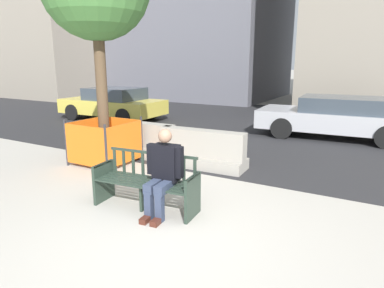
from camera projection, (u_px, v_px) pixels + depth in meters
ground_plane at (160, 241)px, 4.51m from camera, size 200.00×200.00×0.00m
street_asphalt at (303, 130)px, 11.86m from camera, size 120.00×12.00×0.01m
street_bench at (146, 184)px, 5.44m from camera, size 1.73×0.68×0.88m
seated_person at (163, 171)px, 5.18m from camera, size 0.59×0.75×1.31m
jersey_barrier_centre at (202, 152)px, 7.63m from camera, size 2.03×0.77×0.84m
jersey_barrier_left at (139, 142)px, 8.59m from camera, size 2.00×0.68×0.84m
construction_fence at (105, 141)px, 7.88m from camera, size 1.25×1.25×1.05m
car_taxi_near at (113, 103)px, 13.82m from camera, size 4.24×2.10×1.29m
car_sedan_mid at (336, 117)px, 10.49m from camera, size 4.64×2.17×1.26m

